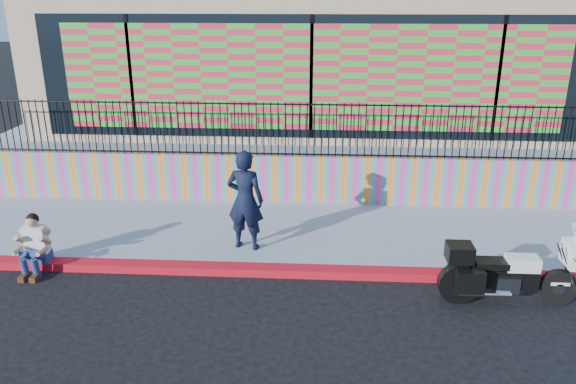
{
  "coord_description": "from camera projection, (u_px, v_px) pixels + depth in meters",
  "views": [
    {
      "loc": [
        0.25,
        -8.83,
        4.77
      ],
      "look_at": [
        -0.36,
        1.2,
        1.13
      ],
      "focal_mm": 35.0,
      "sensor_mm": 36.0,
      "label": 1
    }
  ],
  "objects": [
    {
      "name": "police_officer",
      "position": [
        245.0,
        200.0,
        10.34
      ],
      "size": [
        0.77,
        0.59,
        1.91
      ],
      "primitive_type": "imported",
      "rotation": [
        0.0,
        0.0,
        2.94
      ],
      "color": "black",
      "rests_on": "sidewalk"
    },
    {
      "name": "police_motorcycle",
      "position": [
        508.0,
        271.0,
        8.88
      ],
      "size": [
        2.16,
        0.71,
        1.34
      ],
      "color": "black",
      "rests_on": "ground"
    },
    {
      "name": "ground",
      "position": [
        304.0,
        275.0,
        9.93
      ],
      "size": [
        90.0,
        90.0,
        0.0
      ],
      "primitive_type": "plane",
      "color": "black",
      "rests_on": "ground"
    },
    {
      "name": "elevated_platform",
      "position": [
        313.0,
        130.0,
        17.55
      ],
      "size": [
        16.0,
        10.0,
        1.25
      ],
      "primitive_type": "cube",
      "color": "gray",
      "rests_on": "ground"
    },
    {
      "name": "sidewalk",
      "position": [
        307.0,
        233.0,
        11.45
      ],
      "size": [
        16.0,
        3.0,
        0.15
      ],
      "primitive_type": "cube",
      "color": "gray",
      "rests_on": "ground"
    },
    {
      "name": "red_curb",
      "position": [
        304.0,
        271.0,
        9.9
      ],
      "size": [
        16.0,
        0.3,
        0.15
      ],
      "primitive_type": "cube",
      "color": "red",
      "rests_on": "ground"
    },
    {
      "name": "storefront_building",
      "position": [
        314.0,
        44.0,
        16.45
      ],
      "size": [
        14.0,
        8.06,
        4.0
      ],
      "color": "tan",
      "rests_on": "elevated_platform"
    },
    {
      "name": "mural_wall",
      "position": [
        309.0,
        179.0,
        12.74
      ],
      "size": [
        16.0,
        0.2,
        1.1
      ],
      "primitive_type": "cube",
      "color": "#E63C95",
      "rests_on": "sidewalk"
    },
    {
      "name": "seated_man",
      "position": [
        33.0,
        250.0,
        9.86
      ],
      "size": [
        0.54,
        0.71,
        1.06
      ],
      "color": "navy",
      "rests_on": "ground"
    },
    {
      "name": "metal_fence",
      "position": [
        310.0,
        130.0,
        12.35
      ],
      "size": [
        15.8,
        0.04,
        1.2
      ],
      "primitive_type": null,
      "color": "black",
      "rests_on": "mural_wall"
    }
  ]
}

